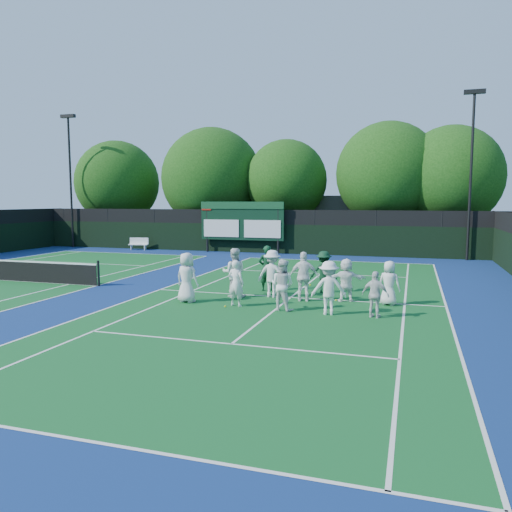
% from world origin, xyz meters
% --- Properties ---
extents(ground, '(120.00, 120.00, 0.00)m').
position_xyz_m(ground, '(0.00, 0.00, 0.00)').
color(ground, '#1B390F').
rests_on(ground, ground).
extents(court_apron, '(34.00, 32.00, 0.01)m').
position_xyz_m(court_apron, '(-6.00, 1.00, 0.00)').
color(court_apron, navy).
rests_on(court_apron, ground).
extents(near_court, '(11.05, 23.85, 0.01)m').
position_xyz_m(near_court, '(0.00, 1.00, 0.01)').
color(near_court, '#115220').
rests_on(near_court, ground).
extents(back_fence, '(34.00, 0.08, 3.00)m').
position_xyz_m(back_fence, '(-6.00, 16.00, 1.36)').
color(back_fence, black).
rests_on(back_fence, ground).
extents(scoreboard, '(6.00, 0.21, 3.55)m').
position_xyz_m(scoreboard, '(-7.01, 15.59, 2.19)').
color(scoreboard, black).
rests_on(scoreboard, ground).
extents(clubhouse, '(18.00, 6.00, 4.00)m').
position_xyz_m(clubhouse, '(-2.00, 24.00, 2.00)').
color(clubhouse, '#5D5D62').
rests_on(clubhouse, ground).
extents(light_pole_left, '(1.20, 0.30, 10.12)m').
position_xyz_m(light_pole_left, '(-21.00, 15.70, 6.30)').
color(light_pole_left, black).
rests_on(light_pole_left, ground).
extents(light_pole_right, '(1.20, 0.30, 10.12)m').
position_xyz_m(light_pole_right, '(7.50, 15.70, 6.30)').
color(light_pole_right, black).
rests_on(light_pole_right, ground).
extents(bench, '(1.46, 0.63, 0.90)m').
position_xyz_m(bench, '(-14.99, 15.37, 0.48)').
color(bench, white).
rests_on(bench, ground).
extents(tree_a, '(6.90, 6.90, 8.55)m').
position_xyz_m(tree_a, '(-19.19, 19.58, 4.92)').
color(tree_a, black).
rests_on(tree_a, ground).
extents(tree_b, '(7.82, 7.82, 9.26)m').
position_xyz_m(tree_b, '(-10.67, 19.58, 5.15)').
color(tree_b, black).
rests_on(tree_b, ground).
extents(tree_c, '(6.05, 6.05, 8.14)m').
position_xyz_m(tree_c, '(-4.69, 19.58, 4.95)').
color(tree_c, black).
rests_on(tree_c, ground).
extents(tree_d, '(7.25, 7.25, 9.11)m').
position_xyz_m(tree_d, '(2.65, 19.58, 5.30)').
color(tree_d, black).
rests_on(tree_d, ground).
extents(tree_e, '(6.89, 6.89, 8.67)m').
position_xyz_m(tree_e, '(6.79, 19.58, 5.05)').
color(tree_e, black).
rests_on(tree_e, ground).
extents(tennis_ball_0, '(0.07, 0.07, 0.07)m').
position_xyz_m(tennis_ball_0, '(-1.74, -1.33, 0.03)').
color(tennis_ball_0, yellow).
rests_on(tennis_ball_0, ground).
extents(tennis_ball_1, '(0.07, 0.07, 0.07)m').
position_xyz_m(tennis_ball_1, '(3.49, 2.74, 0.03)').
color(tennis_ball_1, yellow).
rests_on(tennis_ball_1, ground).
extents(tennis_ball_2, '(0.07, 0.07, 0.07)m').
position_xyz_m(tennis_ball_2, '(1.72, 0.88, 0.03)').
color(tennis_ball_2, yellow).
rests_on(tennis_ball_2, ground).
extents(tennis_ball_4, '(0.07, 0.07, 0.07)m').
position_xyz_m(tennis_ball_4, '(0.17, 3.84, 0.03)').
color(tennis_ball_4, yellow).
rests_on(tennis_ball_4, ground).
extents(player_front_0, '(0.97, 0.72, 1.79)m').
position_xyz_m(player_front_0, '(-3.35, -0.93, 0.90)').
color(player_front_0, silver).
rests_on(player_front_0, ground).
extents(player_front_1, '(0.65, 0.48, 1.62)m').
position_xyz_m(player_front_1, '(-1.45, -1.04, 0.81)').
color(player_front_1, white).
rests_on(player_front_1, ground).
extents(player_front_2, '(0.97, 0.84, 1.71)m').
position_xyz_m(player_front_2, '(0.23, -1.17, 0.86)').
color(player_front_2, white).
rests_on(player_front_2, ground).
extents(player_front_3, '(1.22, 0.85, 1.73)m').
position_xyz_m(player_front_3, '(1.80, -1.34, 0.87)').
color(player_front_3, white).
rests_on(player_front_3, ground).
extents(player_front_4, '(0.92, 0.57, 1.47)m').
position_xyz_m(player_front_4, '(3.26, -1.34, 0.73)').
color(player_front_4, silver).
rests_on(player_front_4, ground).
extents(player_back_0, '(1.04, 0.90, 1.86)m').
position_xyz_m(player_back_0, '(-2.09, 0.53, 0.93)').
color(player_back_0, silver).
rests_on(player_back_0, ground).
extents(player_back_1, '(1.22, 0.78, 1.79)m').
position_xyz_m(player_back_1, '(-0.69, 0.89, 0.90)').
color(player_back_1, white).
rests_on(player_back_1, ground).
extents(player_back_2, '(1.11, 0.58, 1.81)m').
position_xyz_m(player_back_2, '(0.60, 0.51, 0.91)').
color(player_back_2, white).
rests_on(player_back_2, ground).
extents(player_back_3, '(1.53, 0.81, 1.58)m').
position_xyz_m(player_back_3, '(2.06, 0.93, 0.79)').
color(player_back_3, white).
rests_on(player_back_3, ground).
extents(player_back_4, '(0.87, 0.68, 1.56)m').
position_xyz_m(player_back_4, '(3.57, 0.73, 0.78)').
color(player_back_4, white).
rests_on(player_back_4, ground).
extents(coach_left, '(0.79, 0.67, 1.84)m').
position_xyz_m(coach_left, '(-1.28, 2.14, 0.92)').
color(coach_left, '#103C20').
rests_on(coach_left, ground).
extents(coach_right, '(1.18, 0.84, 1.65)m').
position_xyz_m(coach_right, '(0.99, 2.44, 0.83)').
color(coach_right, '#0E331C').
rests_on(coach_right, ground).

